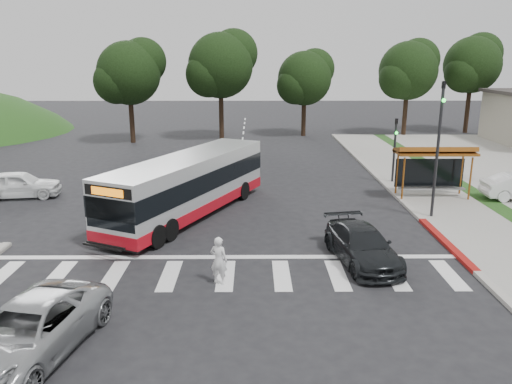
{
  "coord_description": "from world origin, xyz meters",
  "views": [
    {
      "loc": [
        0.98,
        -21.39,
        7.51
      ],
      "look_at": [
        1.12,
        0.52,
        1.6
      ],
      "focal_mm": 35.0,
      "sensor_mm": 36.0,
      "label": 1
    }
  ],
  "objects_px": {
    "pedestrian": "(219,261)",
    "dark_sedan": "(362,245)",
    "silver_suv_south": "(27,331)",
    "transit_bus": "(189,186)"
  },
  "relations": [
    {
      "from": "pedestrian",
      "to": "silver_suv_south",
      "type": "distance_m",
      "value": 6.32
    },
    {
      "from": "pedestrian",
      "to": "silver_suv_south",
      "type": "relative_size",
      "value": 0.32
    },
    {
      "from": "pedestrian",
      "to": "dark_sedan",
      "type": "height_order",
      "value": "pedestrian"
    },
    {
      "from": "transit_bus",
      "to": "silver_suv_south",
      "type": "distance_m",
      "value": 12.35
    },
    {
      "from": "transit_bus",
      "to": "pedestrian",
      "type": "bearing_deg",
      "value": -50.65
    },
    {
      "from": "transit_bus",
      "to": "dark_sedan",
      "type": "bearing_deg",
      "value": -13.93
    },
    {
      "from": "transit_bus",
      "to": "pedestrian",
      "type": "height_order",
      "value": "transit_bus"
    },
    {
      "from": "pedestrian",
      "to": "dark_sedan",
      "type": "distance_m",
      "value": 5.6
    },
    {
      "from": "transit_bus",
      "to": "pedestrian",
      "type": "xyz_separation_m",
      "value": [
        1.96,
        -7.75,
        -0.62
      ]
    },
    {
      "from": "transit_bus",
      "to": "pedestrian",
      "type": "distance_m",
      "value": 8.01
    }
  ]
}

